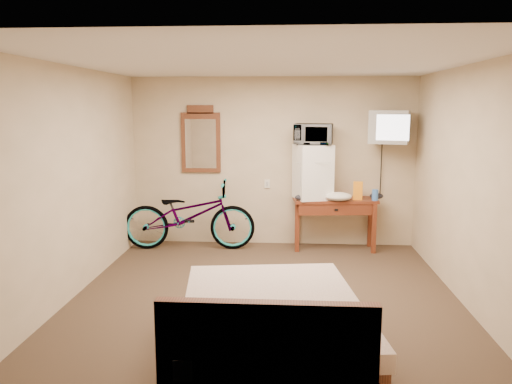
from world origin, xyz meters
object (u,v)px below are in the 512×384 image
desk (335,208)px  bed (271,331)px  bicycle (189,215)px  mini_fridge (313,172)px  microwave (313,134)px  wall_mirror (201,140)px  blue_cup (375,195)px  crt_television (389,127)px

desk → bed: 3.49m
desk → bicycle: (-2.12, -0.09, -0.11)m
mini_fridge → microwave: bearing=56.3°
desk → mini_fridge: 0.62m
microwave → bicycle: size_ratio=0.28×
wall_mirror → bicycle: (-0.13, -0.36, -1.07)m
bicycle → bed: bicycle is taller
blue_cup → wall_mirror: 2.67m
wall_mirror → crt_television: bearing=-5.3°
bicycle → bed: size_ratio=0.94×
wall_mirror → bed: bearing=-71.9°
mini_fridge → bed: (-0.47, -3.41, -0.84)m
wall_mirror → bicycle: size_ratio=0.52×
blue_cup → bed: size_ratio=0.08×
blue_cup → wall_mirror: size_ratio=0.16×
desk → wall_mirror: size_ratio=1.23×
desk → bicycle: size_ratio=0.64×
crt_television → bed: (-1.53, -3.40, -1.49)m
mini_fridge → bicycle: 1.90m
bicycle → mini_fridge: bearing=-89.8°
crt_television → bed: 4.02m
blue_cup → bicycle: size_ratio=0.08×
desk → microwave: 1.12m
desk → wall_mirror: (-1.99, 0.27, 0.96)m
desk → bicycle: bicycle is taller
bed → wall_mirror: bearing=108.1°
microwave → crt_television: size_ratio=0.80×
wall_mirror → desk: bearing=-7.7°
blue_cup → crt_television: 0.97m
bed → bicycle: bearing=111.8°
mini_fridge → blue_cup: bearing=-5.3°
bicycle → bed: 3.55m
mini_fridge → wall_mirror: (-1.66, 0.24, 0.43)m
desk → mini_fridge: size_ratio=1.56×
desk → bicycle: 2.12m
microwave → blue_cup: microwave is taller
microwave → bicycle: bearing=-167.6°
blue_cup → mini_fridge: bearing=174.7°
microwave → wall_mirror: (-1.66, 0.24, -0.11)m
microwave → blue_cup: bearing=3.3°
crt_television → bicycle: size_ratio=0.35×
microwave → bicycle: 2.14m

